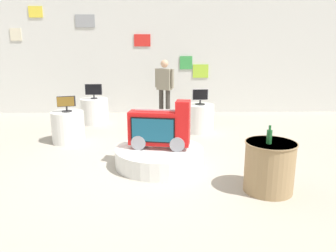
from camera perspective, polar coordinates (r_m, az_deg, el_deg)
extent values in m
plane|color=#A8A091|center=(5.26, -5.47, -7.94)|extent=(30.00, 30.00, 0.00)
cube|color=silver|center=(9.62, -3.75, 12.39)|extent=(12.22, 0.10, 3.39)
cube|color=green|center=(9.58, 3.20, 11.09)|extent=(0.36, 0.02, 0.37)
cube|color=yellow|center=(10.18, -22.33, 18.13)|extent=(0.39, 0.02, 0.30)
cube|color=beige|center=(10.37, -25.26, 14.40)|extent=(0.31, 0.02, 0.34)
cube|color=gray|center=(9.79, -14.42, 17.51)|extent=(0.54, 0.02, 0.34)
cube|color=red|center=(9.56, -4.56, 14.83)|extent=(0.46, 0.02, 0.33)
cube|color=#9ECC33|center=(9.64, 5.77, 9.61)|extent=(0.45, 0.02, 0.38)
cylinder|color=silver|center=(5.44, -1.52, -5.41)|extent=(1.47, 1.47, 0.30)
cylinder|color=gray|center=(5.42, -4.86, -2.53)|extent=(0.30, 0.38, 0.24)
cylinder|color=gray|center=(5.31, 1.84, -2.84)|extent=(0.30, 0.38, 0.24)
cube|color=red|center=(5.30, -1.56, -0.37)|extent=(1.03, 0.46, 0.55)
cube|color=red|center=(5.17, 2.66, 3.43)|extent=(0.27, 0.32, 0.19)
cube|color=black|center=(5.17, -2.73, -0.75)|extent=(0.71, 0.14, 0.41)
cube|color=navy|center=(5.17, -2.73, -0.75)|extent=(0.67, 0.14, 0.37)
cube|color=#B2B2B7|center=(5.23, -1.58, 2.85)|extent=(0.79, 0.17, 0.02)
cylinder|color=silver|center=(8.52, -12.80, 2.58)|extent=(0.69, 0.69, 0.65)
cylinder|color=black|center=(8.46, -12.92, 4.80)|extent=(0.17, 0.17, 0.02)
cylinder|color=black|center=(8.46, -12.93, 5.14)|extent=(0.04, 0.04, 0.08)
cube|color=black|center=(8.43, -13.00, 6.31)|extent=(0.42, 0.04, 0.27)
cube|color=black|center=(8.41, -13.03, 6.29)|extent=(0.38, 0.02, 0.24)
cylinder|color=silver|center=(6.99, -17.20, -0.17)|extent=(0.66, 0.66, 0.65)
cylinder|color=black|center=(6.92, -17.40, 2.51)|extent=(0.20, 0.20, 0.02)
cylinder|color=black|center=(6.91, -17.43, 2.94)|extent=(0.04, 0.04, 0.09)
cube|color=black|center=(6.88, -17.52, 4.16)|extent=(0.36, 0.14, 0.21)
cube|color=brown|center=(6.87, -17.62, 4.13)|extent=(0.32, 0.11, 0.19)
cylinder|color=silver|center=(7.51, 5.62, 1.36)|extent=(0.65, 0.65, 0.65)
cylinder|color=black|center=(7.45, 5.68, 3.86)|extent=(0.22, 0.22, 0.02)
cylinder|color=black|center=(7.44, 5.69, 4.26)|extent=(0.04, 0.04, 0.09)
cube|color=silver|center=(7.41, 5.72, 5.56)|extent=(0.37, 0.06, 0.25)
cube|color=black|center=(7.39, 5.73, 5.54)|extent=(0.34, 0.04, 0.23)
cylinder|color=#9E7F56|center=(4.65, 17.43, -6.90)|extent=(0.67, 0.67, 0.70)
cylinder|color=#9E7F56|center=(4.54, 17.74, -2.85)|extent=(0.69, 0.69, 0.02)
cylinder|color=#195926|center=(4.44, 17.43, -1.85)|extent=(0.07, 0.07, 0.18)
cylinder|color=#195926|center=(4.41, 17.54, -0.30)|extent=(0.03, 0.03, 0.06)
cylinder|color=#38332D|center=(8.69, -1.20, 3.75)|extent=(0.12, 0.12, 0.83)
cylinder|color=#38332D|center=(8.60, -0.03, 3.64)|extent=(0.12, 0.12, 0.83)
cube|color=gray|center=(8.55, -0.63, 8.23)|extent=(0.43, 0.36, 0.55)
sphere|color=tan|center=(8.52, -0.64, 10.93)|extent=(0.20, 0.20, 0.20)
cylinder|color=gray|center=(8.66, -2.04, 8.48)|extent=(0.08, 0.08, 0.49)
cylinder|color=gray|center=(8.43, 0.81, 8.34)|extent=(0.08, 0.08, 0.49)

